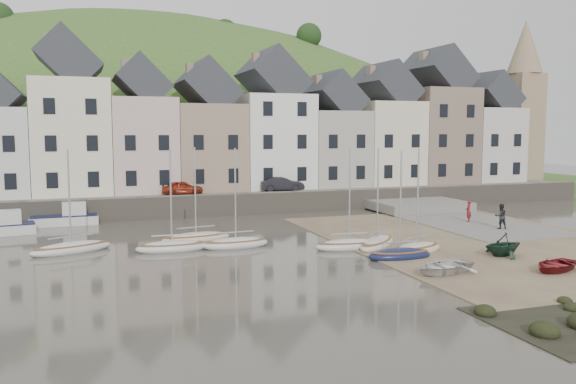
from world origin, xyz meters
name	(u,v)px	position (x,y,z in m)	size (l,w,h in m)	color
ground	(321,253)	(0.00, 0.00, 0.00)	(160.00, 160.00, 0.00)	#444035
quay_land	(210,189)	(0.00, 32.00, 0.75)	(90.00, 30.00, 1.50)	#345A24
quay_street	(236,192)	(0.00, 20.50, 1.55)	(70.00, 7.00, 0.10)	slate
seawall	(246,204)	(0.00, 17.00, 0.90)	(70.00, 1.20, 1.80)	slate
beach	(478,241)	(11.00, 0.00, 0.03)	(18.00, 26.00, 0.06)	brown
slipway	(458,220)	(15.00, 8.00, 0.06)	(8.00, 18.00, 0.12)	slate
hillside	(143,294)	(-5.00, 60.00, -17.99)	(134.40, 84.00, 84.00)	#345A24
townhouse_terrace	(244,128)	(1.76, 24.00, 7.32)	(61.05, 8.00, 13.93)	silver
church_spire	(523,96)	(34.55, 24.00, 11.06)	(4.00, 4.00, 18.00)	#997F60
sailboat_0	(71,248)	(-13.92, 4.94, 0.26)	(5.07, 3.24, 6.32)	silver
sailboat_1	(172,246)	(-8.23, 3.43, 0.26)	(4.31, 1.55, 6.32)	silver
sailboat_2	(196,238)	(-6.34, 5.86, 0.26)	(4.85, 2.29, 6.32)	beige
sailboat_3	(236,243)	(-4.36, 3.21, 0.27)	(4.25, 1.76, 6.32)	silver
sailboat_4	(349,245)	(2.02, 0.48, 0.26)	(4.35, 1.76, 6.32)	silver
sailboat_5	(400,254)	(3.51, -2.99, 0.27)	(3.86, 1.68, 6.32)	#141B3F
sailboat_6	(377,243)	(3.92, 0.50, 0.26)	(4.43, 4.44, 6.32)	silver
sailboat_7	(417,248)	(5.27, -1.90, 0.27)	(4.07, 2.61, 6.32)	beige
motorboat_2	(67,217)	(-14.41, 15.93, 0.58)	(4.95, 1.88, 1.70)	silver
rowboat_white	(443,266)	(3.79, -6.86, 0.41)	(2.43, 3.40, 0.70)	silver
rowboat_green	(503,244)	(9.33, -4.45, 0.73)	(2.19, 2.54, 1.34)	#153021
rowboat_red	(555,265)	(9.44, -8.30, 0.38)	(2.20, 3.09, 0.64)	maroon
person_red	(468,211)	(14.96, 6.58, 0.95)	(0.61, 0.40, 1.67)	maroon
person_dark	(501,216)	(15.17, 3.09, 1.02)	(0.88, 0.68, 1.80)	black
car_left	(183,188)	(-5.00, 19.50, 2.20)	(1.42, 3.54, 1.20)	maroon
car_right	(282,184)	(4.10, 19.50, 2.25)	(1.38, 3.96, 1.31)	black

